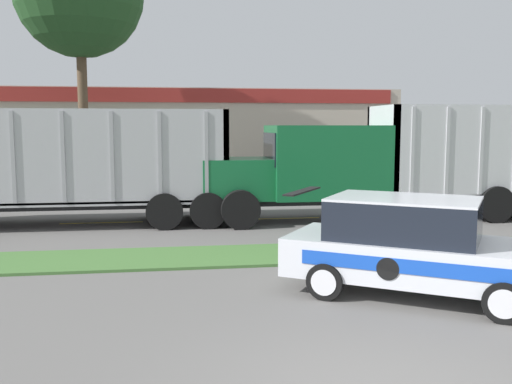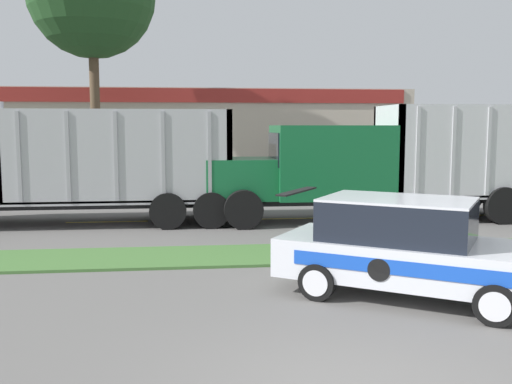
# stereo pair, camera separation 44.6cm
# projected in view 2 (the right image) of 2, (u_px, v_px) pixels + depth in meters

# --- Properties ---
(grass_verge) EXTENTS (120.00, 1.99, 0.06)m
(grass_verge) POSITION_uv_depth(u_px,v_px,m) (275.00, 254.00, 12.54)
(grass_verge) COLOR #477538
(grass_verge) RESTS_ON ground_plane
(centre_line_3) EXTENTS (2.40, 0.14, 0.01)m
(centre_line_3) POSITION_uv_depth(u_px,v_px,m) (107.00, 222.00, 16.99)
(centre_line_3) COLOR yellow
(centre_line_3) RESTS_ON ground_plane
(centre_line_4) EXTENTS (2.40, 0.14, 0.01)m
(centre_line_4) POSITION_uv_depth(u_px,v_px,m) (286.00, 219.00, 17.59)
(centre_line_4) COLOR yellow
(centre_line_4) RESTS_ON ground_plane
(centre_line_5) EXTENTS (2.40, 0.14, 0.01)m
(centre_line_5) POSITION_uv_depth(u_px,v_px,m) (453.00, 216.00, 18.18)
(centre_line_5) COLOR yellow
(centre_line_5) RESTS_ON ground_plane
(dump_truck_lead) EXTENTS (11.80, 2.61, 3.46)m
(dump_truck_lead) POSITION_uv_depth(u_px,v_px,m) (373.00, 169.00, 17.20)
(dump_truck_lead) COLOR black
(dump_truck_lead) RESTS_ON ground_plane
(rally_car) EXTENTS (4.63, 3.88, 1.69)m
(rally_car) POSITION_uv_depth(u_px,v_px,m) (407.00, 247.00, 9.45)
(rally_car) COLOR silver
(rally_car) RESTS_ON ground_plane
(store_building_backdrop) EXTENTS (27.59, 12.10, 5.05)m
(store_building_backdrop) POSITION_uv_depth(u_px,v_px,m) (184.00, 131.00, 38.74)
(store_building_backdrop) COLOR #BCB29E
(store_building_backdrop) RESTS_ON ground_plane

